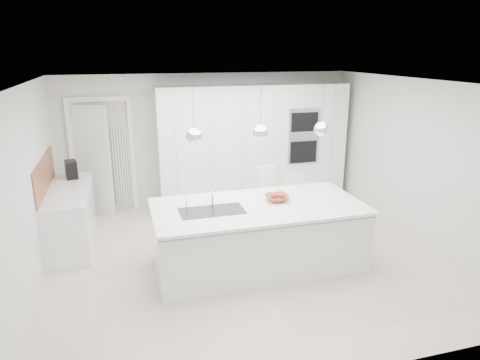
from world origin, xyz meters
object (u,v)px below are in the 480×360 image
object	(u,v)px
bar_stool_left	(269,204)
bar_stool_right	(296,204)
island_base	(259,238)
fruit_bowl	(277,198)
espresso_machine	(71,169)

from	to	relation	value
bar_stool_left	bar_stool_right	world-z (taller)	bar_stool_left
island_base	bar_stool_right	size ratio (longest dim) A/B	2.91
bar_stool_right	fruit_bowl	bearing A→B (deg)	-111.73
fruit_bowl	bar_stool_right	size ratio (longest dim) A/B	0.34
bar_stool_left	bar_stool_right	bearing A→B (deg)	-9.08
fruit_bowl	bar_stool_right	distance (m)	1.16
espresso_machine	bar_stool_left	size ratio (longest dim) A/B	0.25
fruit_bowl	bar_stool_left	world-z (taller)	bar_stool_left
espresso_machine	bar_stool_right	size ratio (longest dim) A/B	0.30
bar_stool_left	bar_stool_right	distance (m)	0.52
island_base	espresso_machine	world-z (taller)	espresso_machine
fruit_bowl	espresso_machine	size ratio (longest dim) A/B	1.15
island_base	fruit_bowl	world-z (taller)	fruit_bowl
island_base	bar_stool_left	xyz separation A→B (m)	(0.46, 0.90, 0.14)
fruit_bowl	espresso_machine	xyz separation A→B (m)	(-2.83, 1.95, 0.10)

